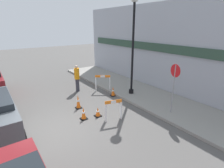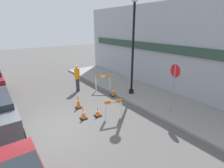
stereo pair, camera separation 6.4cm
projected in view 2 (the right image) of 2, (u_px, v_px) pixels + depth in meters
name	position (u px, v px, depth m)	size (l,w,h in m)	color
ground_plane	(49.00, 132.00, 7.15)	(60.00, 60.00, 0.00)	#565451
sidewalk_slab	(150.00, 97.00, 10.42)	(18.00, 2.95, 0.14)	gray
storefront_facade	(171.00, 50.00, 10.41)	(18.00, 0.22, 5.50)	#A3A8B2
streetlamp_post	(133.00, 33.00, 9.71)	(0.44, 0.44, 5.59)	black
stop_sign	(174.00, 81.00, 7.96)	(0.59, 0.16, 2.37)	gray
barricade_0	(103.00, 82.00, 11.41)	(0.69, 0.87, 1.09)	white
barricade_1	(113.00, 109.00, 7.89)	(0.36, 0.80, 0.99)	white
traffic_cone_0	(113.00, 91.00, 10.71)	(0.30, 0.30, 0.61)	black
traffic_cone_1	(83.00, 113.00, 8.05)	(0.30, 0.30, 0.59)	black
traffic_cone_2	(78.00, 102.00, 9.11)	(0.30, 0.30, 0.75)	black
traffic_cone_3	(98.00, 112.00, 8.32)	(0.30, 0.30, 0.46)	black
person_worker	(77.00, 77.00, 11.30)	(0.38, 0.38, 1.74)	#33333D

